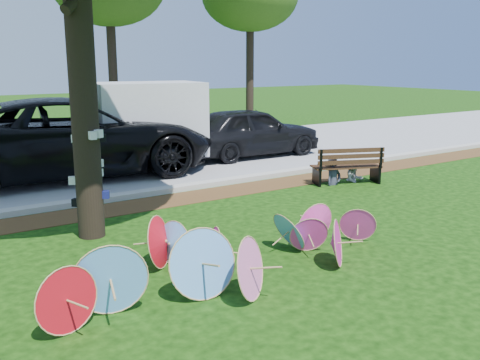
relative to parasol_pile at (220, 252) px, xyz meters
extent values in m
plane|color=black|center=(0.93, -0.34, -0.39)|extent=(90.00, 90.00, 0.00)
cube|color=#472D16|center=(0.93, 4.16, -0.38)|extent=(90.00, 1.00, 0.01)
cube|color=#B7B5AD|center=(0.93, 4.86, -0.33)|extent=(90.00, 0.30, 0.12)
cube|color=gray|center=(0.93, 9.01, -0.38)|extent=(90.00, 8.00, 0.01)
cylinder|color=black|center=(-0.84, 2.78, 2.11)|extent=(0.44, 0.44, 5.00)
cone|color=#E33B9C|center=(1.69, 0.15, -0.08)|extent=(0.67, 0.51, 0.61)
cone|color=#5A9DE4|center=(-1.59, -0.15, 0.06)|extent=(0.91, 0.43, 0.90)
cone|color=red|center=(-0.46, 0.82, 0.00)|extent=(0.72, 0.71, 0.78)
cone|color=#E33B9C|center=(2.00, 0.29, -0.03)|extent=(0.71, 0.21, 0.72)
cone|color=#D72695|center=(1.64, -0.48, -0.04)|extent=(0.67, 0.61, 0.70)
cone|color=#E33B9C|center=(2.71, 0.09, -0.09)|extent=(0.59, 0.60, 0.60)
cone|color=pink|center=(-0.04, -0.68, 0.02)|extent=(0.82, 0.69, 0.82)
cone|color=#D72695|center=(-0.02, 0.23, -0.04)|extent=(0.43, 0.72, 0.69)
cone|color=#5A9DE4|center=(1.54, 0.39, -0.04)|extent=(0.43, 0.70, 0.65)
cone|color=#5A9DE4|center=(-0.46, -0.29, 0.07)|extent=(0.94, 0.43, 0.91)
cone|color=red|center=(-2.16, -0.28, 0.00)|extent=(0.78, 0.37, 0.77)
cone|color=#5A9DE4|center=(-0.32, 0.82, -0.06)|extent=(0.38, 0.69, 0.67)
imported|color=black|center=(0.40, 7.79, 0.62)|extent=(7.49, 3.96, 2.01)
imported|color=black|center=(5.82, 7.69, 0.38)|extent=(4.56, 1.94, 1.54)
cube|color=silver|center=(2.54, 7.92, 0.93)|extent=(3.10, 2.17, 2.64)
imported|color=#353949|center=(5.27, 3.37, 0.27)|extent=(0.52, 0.38, 1.31)
imported|color=silver|center=(5.97, 3.37, 0.12)|extent=(0.56, 0.48, 1.02)
cylinder|color=black|center=(4.25, 14.97, 2.11)|extent=(0.36, 0.36, 5.00)
cylinder|color=black|center=(10.92, 15.05, 2.11)|extent=(0.36, 0.36, 5.00)
camera|label=1|loc=(-3.55, -5.81, 2.52)|focal=40.00mm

